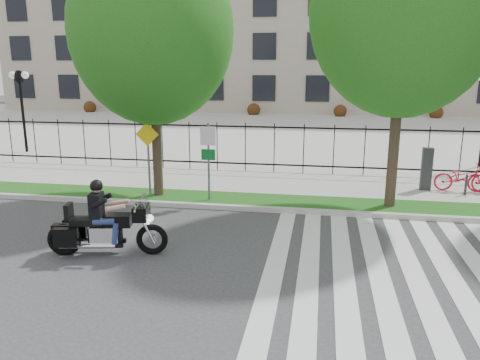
# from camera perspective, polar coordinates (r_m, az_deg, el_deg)

# --- Properties ---
(ground) EXTENTS (120.00, 120.00, 0.00)m
(ground) POSITION_cam_1_polar(r_m,az_deg,el_deg) (11.07, -7.29, -9.67)
(ground) COLOR #343537
(ground) RESTS_ON ground
(curb) EXTENTS (60.00, 0.20, 0.15)m
(curb) POSITION_cam_1_polar(r_m,az_deg,el_deg) (14.77, -2.60, -3.28)
(curb) COLOR #B5B3AA
(curb) RESTS_ON ground
(grass_verge) EXTENTS (60.00, 1.50, 0.15)m
(grass_verge) POSITION_cam_1_polar(r_m,az_deg,el_deg) (15.57, -1.92, -2.40)
(grass_verge) COLOR #1A5114
(grass_verge) RESTS_ON ground
(sidewalk) EXTENTS (60.00, 3.50, 0.15)m
(sidewalk) POSITION_cam_1_polar(r_m,az_deg,el_deg) (17.94, -0.27, -0.25)
(sidewalk) COLOR #A4A29A
(sidewalk) RESTS_ON ground
(plaza) EXTENTS (80.00, 34.00, 0.10)m
(plaza) POSITION_cam_1_polar(r_m,az_deg,el_deg) (35.10, 4.91, 6.42)
(plaza) COLOR #A4A29A
(plaza) RESTS_ON ground
(crosswalk_stripes) EXTENTS (5.70, 8.00, 0.01)m
(crosswalk_stripes) POSITION_cam_1_polar(r_m,az_deg,el_deg) (10.75, 18.60, -10.99)
(crosswalk_stripes) COLOR silver
(crosswalk_stripes) RESTS_ON ground
(iron_fence) EXTENTS (30.00, 0.06, 2.00)m
(iron_fence) POSITION_cam_1_polar(r_m,az_deg,el_deg) (19.42, 0.66, 4.04)
(iron_fence) COLOR black
(iron_fence) RESTS_ON sidewalk
(office_building) EXTENTS (60.00, 21.90, 20.15)m
(office_building) POSITION_cam_1_polar(r_m,az_deg,el_deg) (54.99, 7.15, 19.25)
(office_building) COLOR #AFA58D
(office_building) RESTS_ON ground
(lamp_post_left) EXTENTS (1.06, 0.70, 4.25)m
(lamp_post_left) POSITION_cam_1_polar(r_m,az_deg,el_deg) (26.47, -25.19, 9.78)
(lamp_post_left) COLOR black
(lamp_post_left) RESTS_ON ground
(street_tree_1) EXTENTS (5.17, 5.17, 8.32)m
(street_tree_1) POSITION_cam_1_polar(r_m,az_deg,el_deg) (15.66, -10.67, 17.48)
(street_tree_1) COLOR #35291D
(street_tree_1) RESTS_ON grass_verge
(street_tree_2) EXTENTS (5.42, 5.42, 8.95)m
(street_tree_2) POSITION_cam_1_polar(r_m,az_deg,el_deg) (14.90, 19.42, 19.11)
(street_tree_2) COLOR #35291D
(street_tree_2) RESTS_ON grass_verge
(sign_pole_regulatory) EXTENTS (0.50, 0.09, 2.50)m
(sign_pole_regulatory) POSITION_cam_1_polar(r_m,az_deg,el_deg) (14.94, -3.88, 3.45)
(sign_pole_regulatory) COLOR #59595B
(sign_pole_regulatory) RESTS_ON grass_verge
(sign_pole_warning) EXTENTS (0.78, 0.09, 2.49)m
(sign_pole_warning) POSITION_cam_1_polar(r_m,az_deg,el_deg) (15.55, -11.15, 3.63)
(sign_pole_warning) COLOR #59595B
(sign_pole_warning) RESTS_ON grass_verge
(motorcycle_rider) EXTENTS (2.84, 1.10, 2.21)m
(motorcycle_rider) POSITION_cam_1_polar(r_m,az_deg,el_deg) (11.50, -16.02, -5.30)
(motorcycle_rider) COLOR black
(motorcycle_rider) RESTS_ON ground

